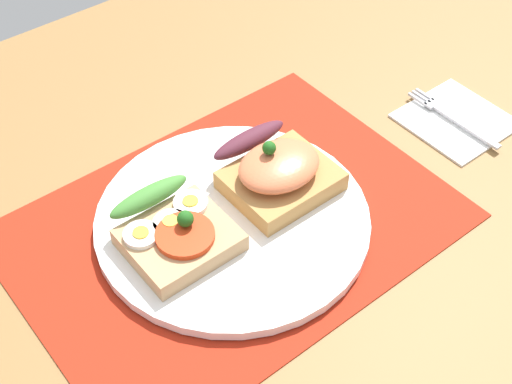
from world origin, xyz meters
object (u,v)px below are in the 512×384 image
Objects in this scene: plate at (233,220)px; sandwich_egg_tomato at (174,230)px; napkin at (456,119)px; sandwich_salmon at (276,170)px; fork at (451,116)px.

plate is 2.68× the size of sandwich_egg_tomato.
plate is at bearing 173.65° from napkin.
sandwich_salmon is 24.53cm from napkin.
sandwich_salmon is at bearing 6.68° from plate.
napkin is at bearing -9.63° from sandwich_salmon.
sandwich_salmon is (12.35, -0.21, 0.72)cm from sandwich_egg_tomato.
plate is 29.66cm from fork.
plate is 30.29cm from napkin.
plate is at bearing -173.32° from sandwich_salmon.
sandwich_egg_tomato is 36.01cm from fork.
fork is at bearing -5.68° from plate.
sandwich_egg_tomato is 36.66cm from napkin.
plate reaches higher than fork.
sandwich_egg_tomato reaches higher than napkin.
fork is (23.39, -3.65, -2.79)cm from sandwich_salmon.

